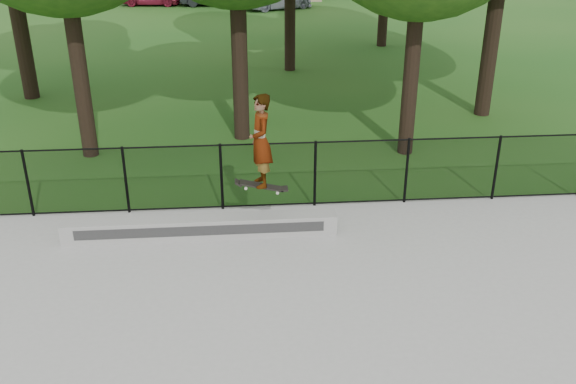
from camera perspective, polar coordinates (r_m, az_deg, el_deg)
grind_ledge at (r=12.84m, az=-7.76°, el=-3.10°), size 5.40×0.40×0.41m
skater_airborne at (r=11.92m, az=-2.45°, el=4.43°), size 0.83×0.71×1.96m
chainlink_fence at (r=13.75m, az=2.42°, el=1.63°), size 16.06×0.06×1.50m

